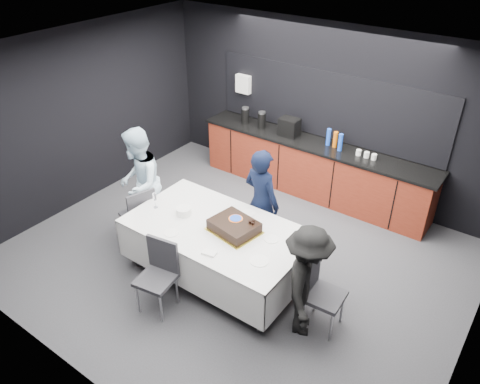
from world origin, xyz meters
name	(u,v)px	position (x,y,z in m)	size (l,w,h in m)	color
ground	(236,258)	(0.00, 0.00, 0.00)	(6.00, 6.00, 0.00)	#3F4044
room_shell	(235,139)	(0.00, 0.00, 1.86)	(6.04, 5.04, 2.82)	white
kitchenette	(313,164)	(-0.02, 2.22, 0.54)	(4.10, 0.64, 2.05)	maroon
party_table	(217,236)	(0.00, -0.40, 0.64)	(2.32, 1.32, 0.78)	#99999E
cake_assembly	(234,226)	(0.23, -0.34, 0.85)	(0.67, 0.58, 0.18)	gold
plate_stack	(184,211)	(-0.53, -0.43, 0.83)	(0.20, 0.20, 0.10)	white
loose_plate_near	(171,233)	(-0.38, -0.83, 0.78)	(0.18, 0.18, 0.01)	white
loose_plate_right_a	(271,239)	(0.70, -0.21, 0.78)	(0.18, 0.18, 0.01)	white
loose_plate_right_b	(259,261)	(0.81, -0.64, 0.78)	(0.22, 0.22, 0.01)	white
loose_plate_far	(249,213)	(0.15, 0.09, 0.78)	(0.18, 0.18, 0.01)	white
fork_pile	(209,253)	(0.26, -0.87, 0.79)	(0.17, 0.10, 0.03)	white
champagne_flute	(155,197)	(-0.95, -0.53, 0.94)	(0.06, 0.06, 0.22)	white
chair_left	(140,213)	(-1.31, -0.51, 0.53)	(0.53, 0.53, 0.92)	#2E2E33
chair_right	(319,288)	(1.47, -0.39, 0.53)	(0.45, 0.45, 0.92)	#2E2E33
chair_near	(159,270)	(-0.23, -1.23, 0.53)	(0.48, 0.48, 0.92)	#2E2E33
person_center	(261,202)	(0.15, 0.40, 0.79)	(0.58, 0.38, 1.58)	black
person_left	(139,183)	(-1.52, -0.27, 0.84)	(0.81, 0.63, 1.67)	silver
person_right	(307,282)	(1.38, -0.56, 0.71)	(0.92, 0.53, 1.42)	black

